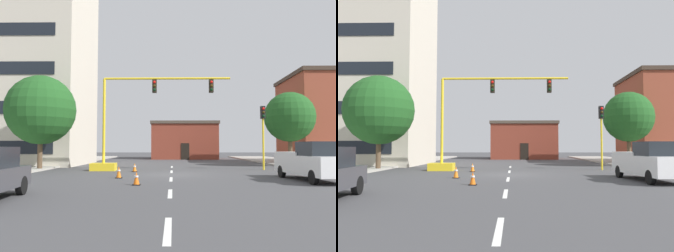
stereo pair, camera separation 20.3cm
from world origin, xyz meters
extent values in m
plane|color=#424244|center=(0.00, 0.00, 0.00)|extent=(160.00, 160.00, 0.00)
cube|color=#B2ADA3|center=(-12.29, 8.00, 0.07)|extent=(6.00, 56.00, 0.14)
cube|color=#9E998E|center=(12.29, 8.00, 0.07)|extent=(6.00, 56.00, 0.14)
cube|color=silver|center=(0.00, -14.00, 0.00)|extent=(0.16, 2.40, 0.01)
cube|color=silver|center=(0.00, -8.50, 0.00)|extent=(0.16, 2.40, 0.01)
cube|color=silver|center=(0.00, -3.00, 0.00)|extent=(0.16, 2.40, 0.01)
cube|color=silver|center=(0.00, 2.50, 0.00)|extent=(0.16, 2.40, 0.01)
cube|color=silver|center=(0.00, 8.00, 0.00)|extent=(0.16, 2.40, 0.01)
cube|color=beige|center=(-16.07, 11.81, 10.03)|extent=(15.16, 10.07, 20.07)
cube|color=brown|center=(1.72, 28.55, 2.42)|extent=(9.11, 8.57, 4.85)
cube|color=#4C4238|center=(1.72, 28.55, 5.05)|extent=(9.41, 8.87, 0.40)
cube|color=black|center=(1.72, 24.24, 1.10)|extent=(1.10, 0.06, 2.20)
cube|color=yellow|center=(-4.95, 3.45, 0.28)|extent=(1.80, 1.20, 0.55)
cylinder|color=yellow|center=(-4.95, 3.45, 3.65)|extent=(0.20, 0.20, 6.20)
cylinder|color=yellow|center=(-0.33, 3.45, 6.75)|extent=(9.25, 0.16, 0.16)
cube|color=black|center=(-1.25, 3.45, 6.18)|extent=(0.32, 0.36, 0.95)
sphere|color=red|center=(-1.25, 3.26, 6.45)|extent=(0.20, 0.20, 0.20)
sphere|color=#38280A|center=(-1.25, 3.26, 6.17)|extent=(0.20, 0.20, 0.20)
sphere|color=black|center=(-1.25, 3.26, 5.89)|extent=(0.20, 0.20, 0.20)
cube|color=black|center=(2.91, 3.45, 6.18)|extent=(0.32, 0.36, 0.95)
sphere|color=red|center=(2.91, 3.26, 6.45)|extent=(0.20, 0.20, 0.20)
sphere|color=#38280A|center=(2.91, 3.26, 6.17)|extent=(0.20, 0.20, 0.20)
sphere|color=black|center=(2.91, 3.26, 5.89)|extent=(0.20, 0.20, 0.20)
cylinder|color=yellow|center=(6.90, 4.40, 2.40)|extent=(0.14, 0.14, 4.80)
cube|color=black|center=(6.90, 4.40, 4.33)|extent=(0.32, 0.36, 0.95)
sphere|color=red|center=(6.90, 4.21, 4.60)|extent=(0.20, 0.20, 0.20)
sphere|color=#38280A|center=(6.90, 4.21, 4.32)|extent=(0.20, 0.20, 0.20)
sphere|color=black|center=(6.90, 4.21, 4.04)|extent=(0.20, 0.20, 0.20)
cylinder|color=brown|center=(-9.72, 3.70, 1.27)|extent=(0.36, 0.36, 2.54)
sphere|color=#1E511E|center=(-9.72, 3.70, 4.47)|extent=(5.13, 5.13, 5.13)
cylinder|color=brown|center=(10.49, 8.99, 1.36)|extent=(0.36, 0.36, 2.72)
sphere|color=#1E511E|center=(10.49, 8.99, 4.38)|extent=(4.44, 4.44, 4.44)
cube|color=white|center=(7.31, -3.58, 0.81)|extent=(2.42, 5.54, 0.95)
cube|color=#1E2328|center=(7.39, -4.48, 1.64)|extent=(1.98, 1.94, 0.70)
cube|color=white|center=(7.22, -2.39, 1.37)|extent=(2.22, 2.96, 0.16)
cylinder|color=black|center=(6.56, -5.48, 0.34)|extent=(0.27, 0.70, 0.68)
cylinder|color=black|center=(8.07, -1.68, 0.34)|extent=(0.27, 0.70, 0.68)
cylinder|color=black|center=(6.27, -1.82, 0.34)|extent=(0.27, 0.70, 0.68)
cylinder|color=black|center=(-5.39, -8.92, 0.34)|extent=(0.27, 0.70, 0.68)
cube|color=black|center=(-2.90, -2.40, 0.02)|extent=(0.36, 0.36, 0.04)
cone|color=orange|center=(-2.90, -2.40, 0.35)|extent=(0.28, 0.28, 0.63)
cylinder|color=white|center=(-2.90, -2.40, 0.43)|extent=(0.19, 0.19, 0.08)
cube|color=black|center=(-1.56, -5.77, 0.02)|extent=(0.36, 0.36, 0.04)
cone|color=orange|center=(-1.56, -5.77, 0.33)|extent=(0.28, 0.28, 0.57)
cylinder|color=white|center=(-1.56, -5.77, 0.40)|extent=(0.19, 0.19, 0.08)
cube|color=black|center=(-2.55, 2.31, 0.02)|extent=(0.36, 0.36, 0.04)
cone|color=orange|center=(-2.55, 2.31, 0.32)|extent=(0.28, 0.28, 0.56)
cylinder|color=white|center=(-2.55, 2.31, 0.39)|extent=(0.19, 0.19, 0.08)
camera|label=1|loc=(0.12, -21.26, 1.75)|focal=36.31mm
camera|label=2|loc=(0.32, -21.25, 1.75)|focal=36.31mm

